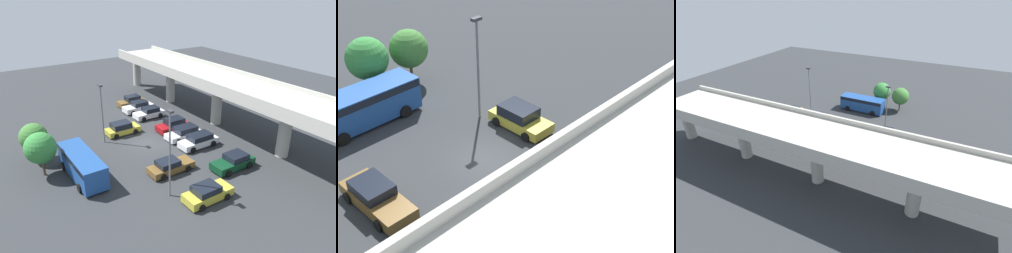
{
  "view_description": "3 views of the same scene",
  "coord_description": "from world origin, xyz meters",
  "views": [
    {
      "loc": [
        30.81,
        -17.46,
        17.79
      ],
      "look_at": [
        0.73,
        2.76,
        1.82
      ],
      "focal_mm": 35.0,
      "sensor_mm": 36.0,
      "label": 1
    },
    {
      "loc": [
        15.62,
        16.9,
        17.2
      ],
      "look_at": [
        -0.59,
        1.08,
        2.61
      ],
      "focal_mm": 50.0,
      "sensor_mm": 36.0,
      "label": 2
    },
    {
      "loc": [
        -13.46,
        31.18,
        20.4
      ],
      "look_at": [
        1.29,
        1.69,
        2.25
      ],
      "focal_mm": 28.0,
      "sensor_mm": 36.0,
      "label": 3
    }
  ],
  "objects": [
    {
      "name": "lamp_post_mid_lot",
      "position": [
        -3.1,
        -3.95,
        4.29
      ],
      "size": [
        0.7,
        0.35,
        7.24
      ],
      "color": "slate",
      "rests_on": "ground_plane"
    },
    {
      "name": "parked_car_2",
      "position": [
        -6.92,
        4.67,
        0.71
      ],
      "size": [
        2.11,
        4.38,
        1.51
      ],
      "rotation": [
        0.0,
        0.0,
        -1.57
      ],
      "color": "silver",
      "rests_on": "ground_plane"
    },
    {
      "name": "parked_car_1",
      "position": [
        -9.87,
        4.57,
        0.73
      ],
      "size": [
        2.12,
        4.57,
        1.56
      ],
      "rotation": [
        0.0,
        0.0,
        -1.57
      ],
      "color": "silver",
      "rests_on": "ground_plane"
    },
    {
      "name": "tree_front_right",
      "position": [
        0.42,
        -12.01,
        3.04
      ],
      "size": [
        3.13,
        3.13,
        4.62
      ],
      "color": "brown",
      "rests_on": "ground_plane"
    },
    {
      "name": "parked_car_0",
      "position": [
        -12.73,
        4.94,
        0.74
      ],
      "size": [
        2.05,
        4.35,
        1.6
      ],
      "rotation": [
        0.0,
        0.0,
        -1.57
      ],
      "color": "brown",
      "rests_on": "ground_plane"
    },
    {
      "name": "parked_car_6",
      "position": [
        4.14,
        4.84,
        0.76
      ],
      "size": [
        2.13,
        4.83,
        1.56
      ],
      "rotation": [
        0.0,
        0.0,
        -1.57
      ],
      "color": "silver",
      "rests_on": "ground_plane"
    },
    {
      "name": "tree_front_left",
      "position": [
        -3.11,
        -11.85,
        2.78
      ],
      "size": [
        3.0,
        3.0,
        4.29
      ],
      "color": "brown",
      "rests_on": "ground_plane"
    },
    {
      "name": "ground_plane",
      "position": [
        0.0,
        0.0,
        0.0
      ],
      "size": [
        94.85,
        94.85,
        0.0
      ],
      "primitive_type": "plane",
      "color": "#2D3033"
    },
    {
      "name": "highway_overpass",
      "position": [
        -0.0,
        11.15,
        5.56
      ],
      "size": [
        45.68,
        7.03,
        7.05
      ],
      "color": "#ADAAA0",
      "rests_on": "ground_plane"
    },
    {
      "name": "shuttle_bus",
      "position": [
        2.88,
        -8.89,
        1.52
      ],
      "size": [
        7.72,
        2.71,
        2.54
      ],
      "color": "#1E478C",
      "rests_on": "ground_plane"
    },
    {
      "name": "parked_car_4",
      "position": [
        -1.32,
        4.95,
        0.78
      ],
      "size": [
        2.22,
        4.3,
        1.67
      ],
      "rotation": [
        0.0,
        0.0,
        -1.57
      ],
      "color": "maroon",
      "rests_on": "ground_plane"
    },
    {
      "name": "parked_car_3",
      "position": [
        -4.12,
        -1.06,
        0.74
      ],
      "size": [
        2.19,
        4.32,
        1.56
      ],
      "rotation": [
        0.0,
        0.0,
        1.57
      ],
      "color": "gold",
      "rests_on": "ground_plane"
    },
    {
      "name": "parked_car_5",
      "position": [
        1.38,
        4.74,
        0.74
      ],
      "size": [
        2.21,
        4.6,
        1.54
      ],
      "rotation": [
        0.0,
        0.0,
        -1.57
      ],
      "color": "silver",
      "rests_on": "ground_plane"
    },
    {
      "name": "parked_car_7",
      "position": [
        6.97,
        -1.16,
        0.66
      ],
      "size": [
        2.11,
        4.85,
        1.42
      ],
      "rotation": [
        0.0,
        0.0,
        1.57
      ],
      "color": "brown",
      "rests_on": "ground_plane"
    }
  ]
}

